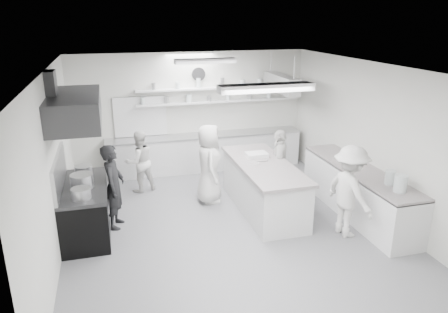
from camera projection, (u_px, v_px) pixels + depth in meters
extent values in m
cube|color=slate|center=(228.00, 226.00, 8.18)|extent=(6.00, 7.00, 0.02)
cube|color=silver|center=(229.00, 67.00, 7.23)|extent=(6.00, 7.00, 0.02)
cube|color=silver|center=(191.00, 111.00, 10.90)|extent=(6.00, 0.04, 3.00)
cube|color=silver|center=(319.00, 248.00, 4.50)|extent=(6.00, 0.04, 3.00)
cube|color=silver|center=(53.00, 166.00, 6.95)|extent=(0.04, 7.00, 3.00)
cube|color=silver|center=(373.00, 139.00, 8.46)|extent=(0.04, 7.00, 3.00)
cube|color=black|center=(86.00, 211.00, 7.75)|extent=(0.80, 1.80, 0.90)
cube|color=#2E2E30|center=(74.00, 109.00, 7.15)|extent=(0.85, 2.00, 0.50)
cube|color=silver|center=(206.00, 152.00, 11.03)|extent=(5.00, 0.60, 0.92)
cube|color=silver|center=(219.00, 101.00, 10.88)|extent=(4.20, 0.26, 0.04)
cube|color=silver|center=(219.00, 88.00, 10.77)|extent=(4.20, 0.26, 0.04)
cube|color=black|center=(140.00, 117.00, 10.58)|extent=(1.30, 0.04, 1.00)
cylinder|color=white|center=(198.00, 74.00, 10.62)|extent=(0.32, 0.05, 0.32)
cube|color=silver|center=(358.00, 192.00, 8.51)|extent=(0.74, 3.30, 0.94)
cube|color=#AFB0B1|center=(281.00, 83.00, 10.15)|extent=(0.30, 1.60, 0.40)
cube|color=silver|center=(266.00, 88.00, 5.60)|extent=(1.30, 0.25, 0.10)
cube|color=silver|center=(205.00, 61.00, 8.89)|extent=(1.30, 0.25, 0.10)
cube|color=silver|center=(263.00, 188.00, 8.72)|extent=(0.98, 2.61, 0.96)
cylinder|color=#AFB0B1|center=(82.00, 182.00, 7.45)|extent=(0.39, 0.39, 0.30)
imported|color=black|center=(114.00, 187.00, 7.90)|extent=(0.52, 0.67, 1.63)
imported|color=silver|center=(139.00, 161.00, 9.58)|extent=(0.83, 0.73, 1.42)
imported|color=silver|center=(209.00, 164.00, 8.99)|extent=(0.63, 0.89, 1.71)
imported|color=silver|center=(279.00, 164.00, 9.20)|extent=(0.75, 0.99, 1.56)
imported|color=silver|center=(350.00, 191.00, 7.58)|extent=(0.79, 1.18, 1.71)
imported|color=#AFB0B1|center=(262.00, 160.00, 8.77)|extent=(0.30, 0.30, 0.07)
imported|color=silver|center=(254.00, 165.00, 8.53)|extent=(0.23, 0.23, 0.06)
imported|color=silver|center=(341.00, 161.00, 8.82)|extent=(0.26, 0.26, 0.05)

